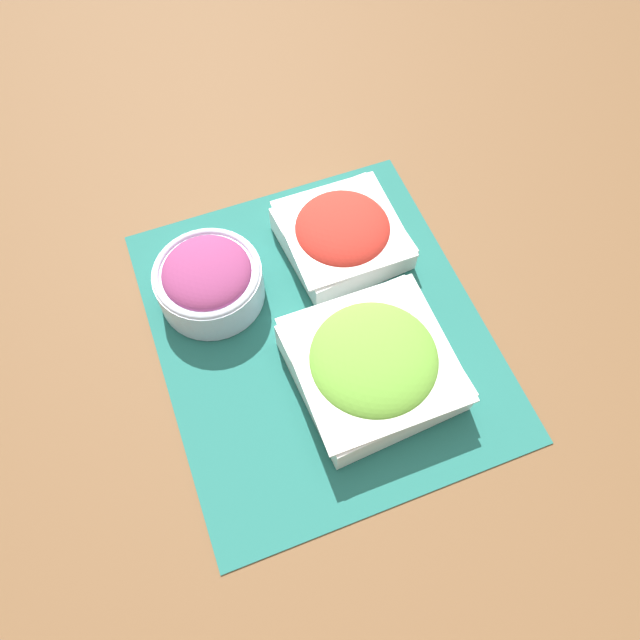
{
  "coord_description": "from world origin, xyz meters",
  "views": [
    {
      "loc": [
        0.37,
        -0.14,
        0.76
      ],
      "look_at": [
        0.0,
        0.0,
        0.03
      ],
      "focal_mm": 35.0,
      "sensor_mm": 36.0,
      "label": 1
    }
  ],
  "objects": [
    {
      "name": "onion_bowl",
      "position": [
        -0.11,
        -0.12,
        0.04
      ],
      "size": [
        0.15,
        0.15,
        0.08
      ],
      "color": "silver",
      "rests_on": "placemat"
    },
    {
      "name": "ground_plane",
      "position": [
        0.0,
        0.0,
        0.0
      ],
      "size": [
        3.0,
        3.0,
        0.0
      ],
      "primitive_type": "plane",
      "color": "brown"
    },
    {
      "name": "placemat",
      "position": [
        0.0,
        0.0,
        0.0
      ],
      "size": [
        0.5,
        0.43,
        0.0
      ],
      "color": "#236B60",
      "rests_on": "ground_plane"
    },
    {
      "name": "tomato_bowl",
      "position": [
        -0.12,
        0.08,
        0.04
      ],
      "size": [
        0.17,
        0.17,
        0.07
      ],
      "color": "white",
      "rests_on": "placemat"
    },
    {
      "name": "lettuce_bowl",
      "position": [
        0.09,
        0.04,
        0.04
      ],
      "size": [
        0.2,
        0.2,
        0.07
      ],
      "color": "white",
      "rests_on": "placemat"
    }
  ]
}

